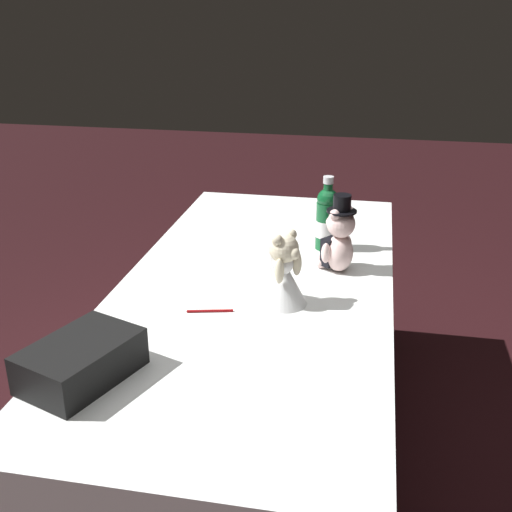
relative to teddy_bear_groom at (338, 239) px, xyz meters
The scene contains 7 objects.
ground_plane 0.91m from the teddy_bear_groom, 122.21° to the left, with size 12.00×12.00×0.00m, color black.
reception_table 0.58m from the teddy_bear_groom, 122.21° to the left, with size 2.02×0.92×0.74m, color white.
teddy_bear_groom is the anchor object (origin of this frame).
teddy_bear_bride 0.33m from the teddy_bear_groom, 150.66° to the left, with size 0.19×0.21×0.24m.
champagne_bottle 0.21m from the teddy_bear_groom, 16.40° to the left, with size 0.08×0.08×0.29m.
signing_pen 0.56m from the teddy_bear_groom, 137.75° to the left, with size 0.04×0.15×0.01m.
gift_case_black 1.01m from the teddy_bear_groom, 144.22° to the left, with size 0.35×0.29×0.10m.
Camera 1 is at (-1.93, -0.37, 1.65)m, focal length 44.34 mm.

